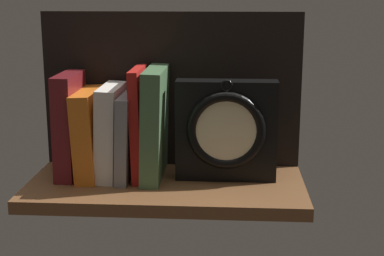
# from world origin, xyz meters

# --- Properties ---
(ground_plane) EXTENTS (0.55, 0.26, 0.03)m
(ground_plane) POSITION_xyz_m (0.00, 0.00, -0.01)
(ground_plane) COLOR brown
(back_panel) EXTENTS (0.55, 0.01, 0.33)m
(back_panel) POSITION_xyz_m (0.00, 0.13, 0.17)
(back_panel) COLOR black
(back_panel) RESTS_ON ground_plane
(book_maroon_dawkins) EXTENTS (0.04, 0.14, 0.21)m
(book_maroon_dawkins) POSITION_xyz_m (-0.20, 0.04, 0.11)
(book_maroon_dawkins) COLOR maroon
(book_maroon_dawkins) RESTS_ON ground_plane
(book_orange_pandolfini) EXTENTS (0.05, 0.16, 0.18)m
(book_orange_pandolfini) POSITION_xyz_m (-0.16, 0.04, 0.09)
(book_orange_pandolfini) COLOR orange
(book_orange_pandolfini) RESTS_ON ground_plane
(book_white_catcher) EXTENTS (0.05, 0.14, 0.19)m
(book_white_catcher) POSITION_xyz_m (-0.12, 0.04, 0.09)
(book_white_catcher) COLOR silver
(book_white_catcher) RESTS_ON ground_plane
(book_gray_chess) EXTENTS (0.03, 0.16, 0.17)m
(book_gray_chess) POSITION_xyz_m (-0.08, 0.04, 0.09)
(book_gray_chess) COLOR gray
(book_gray_chess) RESTS_ON ground_plane
(book_red_requiem) EXTENTS (0.02, 0.13, 0.22)m
(book_red_requiem) POSITION_xyz_m (-0.06, 0.04, 0.11)
(book_red_requiem) COLOR red
(book_red_requiem) RESTS_ON ground_plane
(book_green_romantic) EXTENTS (0.04, 0.17, 0.23)m
(book_green_romantic) POSITION_xyz_m (-0.03, 0.04, 0.11)
(book_green_romantic) COLOR #476B44
(book_green_romantic) RESTS_ON ground_plane
(framed_clock) EXTENTS (0.20, 0.06, 0.21)m
(framed_clock) POSITION_xyz_m (0.12, 0.02, 0.10)
(framed_clock) COLOR black
(framed_clock) RESTS_ON ground_plane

